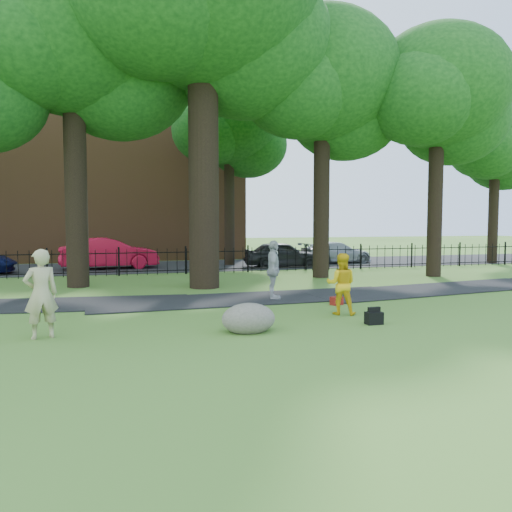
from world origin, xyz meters
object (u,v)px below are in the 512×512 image
object	(u,v)px
red_sedan	(109,253)
big_tree	(206,6)
boulder	(248,316)
woman	(41,294)
man	(341,284)

from	to	relation	value
red_sedan	big_tree	bearing A→B (deg)	-162.38
boulder	red_sedan	bearing A→B (deg)	101.02
big_tree	woman	size ratio (longest dim) A/B	7.65
big_tree	woman	distance (m)	12.57
man	red_sedan	size ratio (longest dim) A/B	0.33
big_tree	man	size ratio (longest dim) A/B	8.90
man	red_sedan	xyz separation A→B (m)	(-5.99, 14.66, -0.01)
woman	red_sedan	xyz separation A→B (m)	(1.20, 15.41, -0.14)
man	boulder	bearing A→B (deg)	51.65
big_tree	boulder	distance (m)	12.45
man	woman	bearing A→B (deg)	32.70
boulder	man	bearing A→B (deg)	24.92
big_tree	red_sedan	bearing A→B (deg)	113.33
big_tree	man	bearing A→B (deg)	-69.23
woman	boulder	distance (m)	4.40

